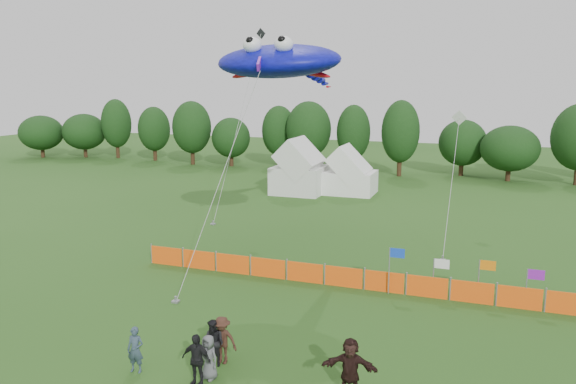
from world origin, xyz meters
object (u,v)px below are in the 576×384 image
(spectator_b, at_px, (214,343))
(spectator_e, at_px, (209,357))
(spectator_a, at_px, (135,350))
(spectator_d, at_px, (196,360))
(spectator_c, at_px, (222,340))
(spectator_f, at_px, (350,367))
(tent_right, at_px, (349,175))
(stingray_kite, at_px, (282,62))
(barrier_fence, at_px, (343,277))
(tent_left, at_px, (300,171))

(spectator_b, height_order, spectator_e, spectator_b)
(spectator_e, bearing_deg, spectator_a, -157.39)
(spectator_d, bearing_deg, spectator_b, 93.35)
(spectator_c, bearing_deg, spectator_f, -8.82)
(tent_right, relative_size, stingray_kite, 0.32)
(tent_right, bearing_deg, stingray_kite, -85.57)
(spectator_c, relative_size, spectator_f, 0.90)
(barrier_fence, height_order, spectator_c, spectator_c)
(spectator_f, bearing_deg, spectator_d, -172.75)
(tent_left, height_order, stingray_kite, stingray_kite)
(tent_right, relative_size, spectator_e, 3.04)
(spectator_f, height_order, stingray_kite, stingray_kite)
(barrier_fence, xyz_separation_m, spectator_b, (-2.35, -9.17, 0.34))
(tent_left, bearing_deg, spectator_d, -77.06)
(spectator_b, height_order, stingray_kite, stingray_kite)
(barrier_fence, distance_m, spectator_e, 10.27)
(spectator_c, height_order, spectator_e, spectator_c)
(spectator_a, bearing_deg, barrier_fence, 58.83)
(spectator_d, height_order, spectator_f, spectator_f)
(tent_right, xyz_separation_m, spectator_c, (3.34, -32.32, -0.81))
(spectator_b, bearing_deg, tent_right, 106.92)
(tent_left, distance_m, spectator_b, 32.18)
(spectator_a, height_order, spectator_b, spectator_b)
(spectator_a, height_order, spectator_d, spectator_d)
(barrier_fence, relative_size, spectator_f, 11.39)
(spectator_a, height_order, spectator_e, spectator_a)
(spectator_b, bearing_deg, spectator_c, 63.90)
(spectator_a, bearing_deg, spectator_d, -8.20)
(spectator_a, distance_m, spectator_c, 2.98)
(spectator_e, bearing_deg, spectator_c, 106.04)
(spectator_c, xyz_separation_m, spectator_e, (0.06, -1.14, -0.09))
(tent_left, xyz_separation_m, spectator_c, (7.64, -31.03, -1.16))
(stingray_kite, bearing_deg, spectator_f, -59.91)
(tent_left, distance_m, spectator_d, 33.53)
(tent_right, bearing_deg, tent_left, -163.32)
(spectator_b, relative_size, spectator_d, 0.94)
(barrier_fence, distance_m, spectator_b, 9.47)
(tent_left, relative_size, spectator_b, 2.71)
(spectator_a, distance_m, spectator_f, 7.38)
(tent_left, xyz_separation_m, spectator_d, (7.51, -32.66, -1.13))
(spectator_a, bearing_deg, tent_left, 91.76)
(tent_left, relative_size, spectator_a, 2.80)
(spectator_d, bearing_deg, barrier_fence, 78.36)
(spectator_d, relative_size, stingray_kite, 0.12)
(tent_left, relative_size, spectator_e, 2.94)
(spectator_b, xyz_separation_m, spectator_e, (0.26, -0.88, -0.06))
(spectator_c, bearing_deg, tent_right, 92.99)
(spectator_d, distance_m, spectator_f, 5.03)
(barrier_fence, xyz_separation_m, spectator_f, (2.62, -9.41, 0.46))
(tent_left, bearing_deg, stingray_kite, -73.69)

